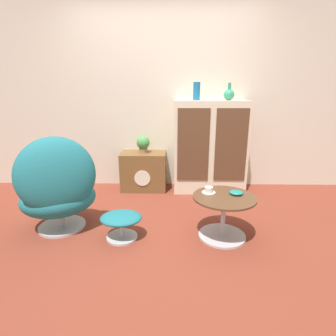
{
  "coord_description": "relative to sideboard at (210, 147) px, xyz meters",
  "views": [
    {
      "loc": [
        0.12,
        -2.35,
        1.35
      ],
      "look_at": [
        0.07,
        0.4,
        0.55
      ],
      "focal_mm": 28.0,
      "sensor_mm": 36.0,
      "label": 1
    }
  ],
  "objects": [
    {
      "name": "vase_leftmost",
      "position": [
        -0.2,
        0.0,
        0.74
      ],
      "size": [
        0.09,
        0.09,
        0.23
      ],
      "color": "#196699",
      "rests_on": "sideboard"
    },
    {
      "name": "teacup",
      "position": [
        -0.16,
        -1.2,
        -0.18
      ],
      "size": [
        0.13,
        0.13,
        0.06
      ],
      "color": "silver",
      "rests_on": "coffee_table"
    },
    {
      "name": "tv_console",
      "position": [
        -0.92,
        0.02,
        -0.36
      ],
      "size": [
        0.63,
        0.42,
        0.53
      ],
      "color": "brown",
      "rests_on": "ground_plane"
    },
    {
      "name": "sideboard",
      "position": [
        0.0,
        0.0,
        0.0
      ],
      "size": [
        0.98,
        0.44,
        1.25
      ],
      "color": "beige",
      "rests_on": "ground_plane"
    },
    {
      "name": "bowl",
      "position": [
        0.09,
        -1.23,
        -0.19
      ],
      "size": [
        0.13,
        0.13,
        0.04
      ],
      "color": "#1E7A70",
      "rests_on": "coffee_table"
    },
    {
      "name": "wall_back",
      "position": [
        -0.63,
        0.25,
        0.68
      ],
      "size": [
        6.4,
        0.06,
        2.6
      ],
      "color": "beige",
      "rests_on": "ground_plane"
    },
    {
      "name": "ground_plane",
      "position": [
        -0.63,
        -1.21,
        -0.62
      ],
      "size": [
        12.0,
        12.0,
        0.0
      ],
      "primitive_type": "plane",
      "color": "brown"
    },
    {
      "name": "coffee_table",
      "position": [
        -0.03,
        -1.29,
        -0.38
      ],
      "size": [
        0.59,
        0.59,
        0.42
      ],
      "color": "#B7B7BC",
      "rests_on": "ground_plane"
    },
    {
      "name": "vase_inner_left",
      "position": [
        0.22,
        0.0,
        0.7
      ],
      "size": [
        0.14,
        0.14,
        0.22
      ],
      "color": "#2D8E6B",
      "rests_on": "sideboard"
    },
    {
      "name": "ottoman",
      "position": [
        -0.99,
        -1.33,
        -0.44
      ],
      "size": [
        0.39,
        0.33,
        0.26
      ],
      "color": "#B7B7BC",
      "rests_on": "ground_plane"
    },
    {
      "name": "egg_chair",
      "position": [
        -1.62,
        -1.19,
        -0.17
      ],
      "size": [
        0.94,
        0.91,
        0.99
      ],
      "color": "#B7B7BC",
      "rests_on": "ground_plane"
    },
    {
      "name": "potted_plant",
      "position": [
        -0.92,
        0.02,
        0.04
      ],
      "size": [
        0.18,
        0.18,
        0.24
      ],
      "color": "#996B4C",
      "rests_on": "tv_console"
    }
  ]
}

